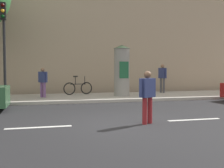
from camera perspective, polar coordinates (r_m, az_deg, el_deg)
ground_plane at (r=8.16m, az=2.13°, el=-8.26°), size 80.00×80.00×0.00m
sidewalk_curb at (r=14.93m, az=-5.37°, el=-2.84°), size 36.00×4.00×0.15m
lane_markings at (r=8.16m, az=2.13°, el=-8.24°), size 25.80×0.16×0.01m
building_backdrop at (r=20.12m, az=-7.65°, el=13.11°), size 36.00×5.00×10.26m
traffic_light at (r=13.13m, az=-21.81°, el=9.38°), size 0.24×0.45×4.39m
poster_column at (r=14.96m, az=2.07°, el=2.93°), size 0.93×0.93×2.81m
pedestrian_in_dark_shirt at (r=8.03m, az=7.46°, el=-1.88°), size 0.58×0.43×1.56m
pedestrian_near_pole at (r=17.36m, az=10.56°, el=1.76°), size 0.41×0.62×1.80m
pedestrian_with_bag at (r=14.57m, az=-14.34°, el=0.81°), size 0.47×0.48×1.56m
bicycle_leaning at (r=15.90m, az=-7.15°, el=-0.82°), size 1.73×0.48×1.09m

